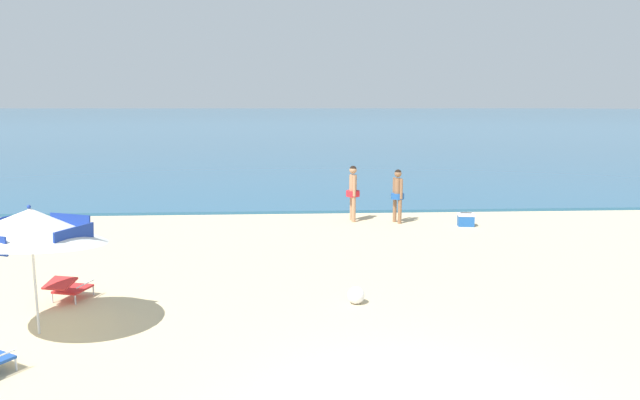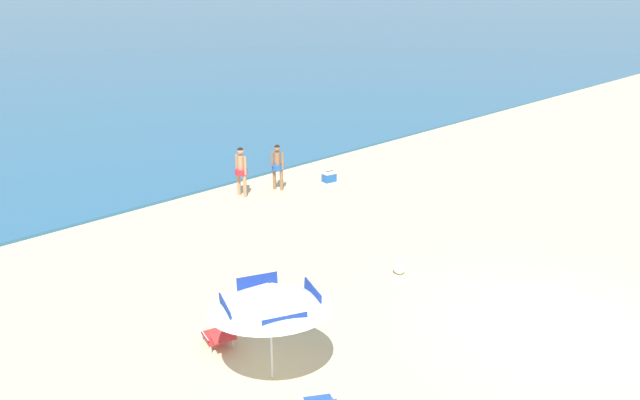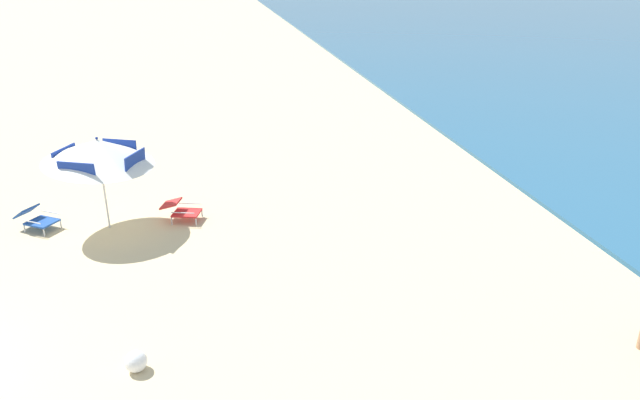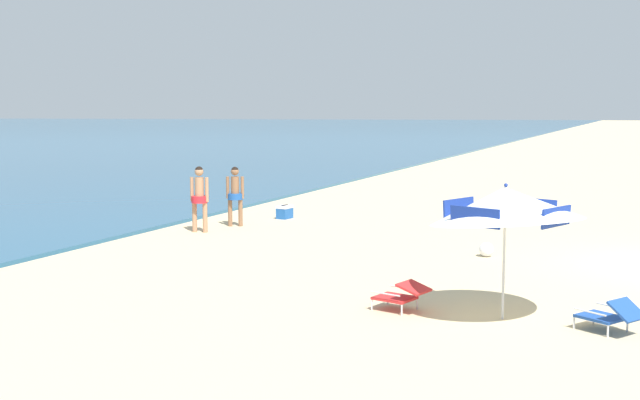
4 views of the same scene
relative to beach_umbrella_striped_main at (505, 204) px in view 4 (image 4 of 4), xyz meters
The scene contains 7 objects.
beach_umbrella_striped_main is the anchor object (origin of this frame).
lounge_chair_under_umbrella 2.22m from the beach_umbrella_striped_main, 93.52° to the left, with size 0.75×0.97×0.50m.
lounge_chair_beside_umbrella 2.21m from the beach_umbrella_striped_main, 97.29° to the right, with size 0.92×1.03×0.53m.
person_standing_near_shore 11.48m from the beach_umbrella_striped_main, 48.80° to the left, with size 0.42×0.48×1.70m.
person_standing_beside 10.92m from the beach_umbrella_striped_main, 55.50° to the left, with size 0.44×0.53×1.79m.
cooler_box 12.55m from the beach_umbrella_striped_main, 39.85° to the left, with size 0.54×0.42×0.43m.
beach_ball 5.69m from the beach_umbrella_striped_main, 12.10° to the left, with size 0.33×0.33×0.33m, color white.
Camera 4 is at (-17.65, 1.22, 3.19)m, focal length 43.97 mm.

